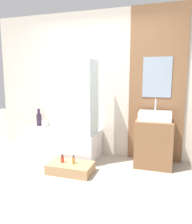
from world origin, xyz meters
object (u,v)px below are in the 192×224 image
bottle_soap_primary (62,159)px  bottle_soap_secondary (73,160)px  vase_tall_dark (39,119)px  wooden_step_bench (71,168)px  vase_round_light (45,123)px  sink (155,116)px  bathtub (61,143)px

bottle_soap_primary → bottle_soap_secondary: (0.19, 0.00, 0.00)m
vase_tall_dark → bottle_soap_secondary: 1.43m
wooden_step_bench → vase_round_light: bearing=137.8°
sink → vase_round_light: 2.10m
sink → wooden_step_bench: bearing=-150.8°
bottle_soap_secondary → sink: bearing=30.3°
vase_tall_dark → bottle_soap_secondary: bearing=-37.3°
wooden_step_bench → bottle_soap_primary: 0.19m
bathtub → sink: sink is taller
vase_round_light → bottle_soap_primary: (0.75, -0.81, -0.35)m
wooden_step_bench → bottle_soap_primary: (-0.13, -0.00, 0.13)m
wooden_step_bench → sink: bearing=29.2°
bathtub → vase_tall_dark: vase_tall_dark is taller
bathtub → vase_round_light: vase_round_light is taller
bottle_soap_primary → bottle_soap_secondary: size_ratio=0.94×
vase_tall_dark → bottle_soap_primary: (0.90, -0.83, -0.42)m
bathtub → sink: (1.63, 0.07, 0.58)m
vase_round_light → bottle_soap_secondary: size_ratio=1.08×
bathtub → bottle_soap_secondary: 0.78m
wooden_step_bench → bottle_soap_primary: bottle_soap_primary is taller
wooden_step_bench → vase_round_light: vase_round_light is taller
wooden_step_bench → vase_tall_dark: bearing=141.4°
sink → bottle_soap_secondary: bearing=-149.7°
bottle_soap_primary → vase_tall_dark: bearing=137.5°
bottle_soap_secondary → wooden_step_bench: bearing=180.0°
wooden_step_bench → bottle_soap_secondary: bottle_soap_secondary is taller
sink → bottle_soap_primary: size_ratio=4.22×
vase_tall_dark → vase_round_light: (0.15, -0.02, -0.07)m
bathtub → wooden_step_bench: size_ratio=2.05×
bathtub → vase_round_light: 0.58m
vase_round_light → bottle_soap_secondary: vase_round_light is taller
vase_tall_dark → vase_round_light: vase_tall_dark is taller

